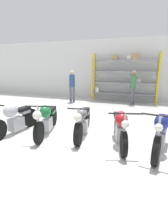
# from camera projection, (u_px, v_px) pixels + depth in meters

# --- Properties ---
(ground_plane) EXTENTS (30.00, 30.00, 0.00)m
(ground_plane) POSITION_uv_depth(u_px,v_px,m) (79.00, 139.00, 5.02)
(ground_plane) COLOR silver
(back_wall) EXTENTS (30.00, 0.08, 3.60)m
(back_wall) POSITION_uv_depth(u_px,v_px,m) (118.00, 70.00, 10.44)
(back_wall) COLOR silver
(back_wall) RESTS_ON ground_plane
(shelving_rack) EXTENTS (3.76, 0.63, 2.76)m
(shelving_rack) POSITION_uv_depth(u_px,v_px,m) (124.00, 76.00, 10.05)
(shelving_rack) COLOR yellow
(shelving_rack) RESTS_ON ground_plane
(motorcycle_silver) EXTENTS (0.68, 1.99, 1.04)m
(motorcycle_silver) POSITION_uv_depth(u_px,v_px,m) (14.00, 119.00, 5.36)
(motorcycle_silver) COLOR black
(motorcycle_silver) RESTS_ON ground_plane
(motorcycle_green) EXTENTS (0.85, 2.08, 1.03)m
(motorcycle_green) POSITION_uv_depth(u_px,v_px,m) (47.00, 118.00, 5.33)
(motorcycle_green) COLOR black
(motorcycle_green) RESTS_ON ground_plane
(motorcycle_grey) EXTENTS (0.67, 2.04, 0.99)m
(motorcycle_grey) POSITION_uv_depth(u_px,v_px,m) (83.00, 121.00, 5.20)
(motorcycle_grey) COLOR black
(motorcycle_grey) RESTS_ON ground_plane
(motorcycle_red) EXTENTS (0.88, 2.05, 1.02)m
(motorcycle_red) POSITION_uv_depth(u_px,v_px,m) (120.00, 126.00, 4.65)
(motorcycle_red) COLOR black
(motorcycle_red) RESTS_ON ground_plane
(motorcycle_blue) EXTENTS (0.73, 2.10, 1.08)m
(motorcycle_blue) POSITION_uv_depth(u_px,v_px,m) (161.00, 132.00, 4.22)
(motorcycle_blue) COLOR black
(motorcycle_blue) RESTS_ON ground_plane
(person_browsing) EXTENTS (0.44, 0.44, 1.80)m
(person_browsing) POSITION_uv_depth(u_px,v_px,m) (72.00, 84.00, 9.93)
(person_browsing) COLOR #595960
(person_browsing) RESTS_ON ground_plane
(person_near_rack) EXTENTS (0.38, 0.38, 1.80)m
(person_near_rack) POSITION_uv_depth(u_px,v_px,m) (133.00, 85.00, 9.31)
(person_near_rack) COLOR #595960
(person_near_rack) RESTS_ON ground_plane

